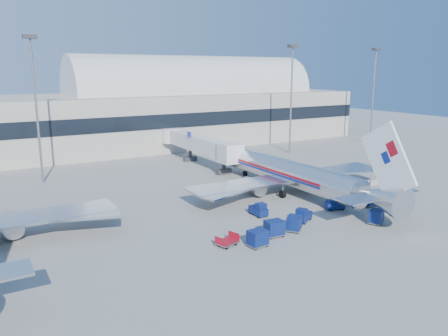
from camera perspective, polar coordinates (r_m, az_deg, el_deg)
ground at (r=54.71m, az=3.78°, el=-5.92°), size 260.00×260.00×0.00m
terminal at (r=100.46m, az=-21.48°, el=6.10°), size 170.00×28.15×21.00m
airliner_main at (r=63.20m, az=9.02°, el=-0.76°), size 32.00×37.26×12.07m
jetbridge_near at (r=83.43m, az=-3.81°, el=3.30°), size 4.40×27.50×6.25m
mast_west at (r=73.41m, az=-23.52°, el=9.57°), size 2.00×1.20×22.60m
mast_east at (r=93.97m, az=8.83°, el=10.88°), size 2.00×1.20×22.60m
mast_far_east at (r=111.47m, az=19.01°, el=10.59°), size 2.00×1.20×22.60m
barrier_near at (r=67.35m, az=15.58°, el=-2.41°), size 3.00×0.55×0.90m
barrier_mid at (r=69.71m, az=17.47°, el=-2.03°), size 3.00×0.55×0.90m
barrier_far at (r=72.15m, az=19.23°, el=-1.67°), size 3.00×0.55×0.90m
tug_lead at (r=52.28m, az=10.25°, el=-6.10°), size 2.90×2.33×1.69m
tug_right at (r=57.53m, az=14.16°, el=-4.60°), size 2.70×1.94×1.59m
tug_left at (r=53.66m, az=4.55°, el=-5.44°), size 1.36×2.62×1.69m
cart_train_a at (r=49.14m, az=9.15°, el=-7.12°), size 2.41×2.33×1.69m
cart_train_b at (r=47.27m, az=6.58°, el=-7.79°), size 2.15×1.73×1.76m
cart_train_c at (r=44.51m, az=4.42°, el=-9.09°), size 2.10×1.68×1.73m
cart_solo_near at (r=53.68m, az=19.26°, el=-6.00°), size 2.28×2.07×1.64m
cart_solo_far at (r=60.25m, az=18.42°, el=-3.90°), size 2.14×1.76×1.70m
cart_open_red at (r=44.74m, az=0.42°, el=-9.63°), size 2.50×2.08×0.58m
ramp_worker at (r=58.44m, az=21.39°, el=-4.58°), size 0.56×0.76×1.92m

